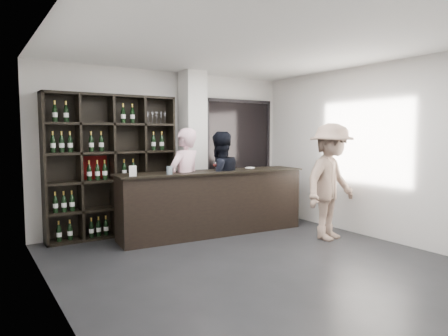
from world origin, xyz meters
TOP-DOWN VIEW (x-y plane):
  - floor at (0.00, 0.00)m, footprint 5.00×5.50m
  - wine_shelf at (-1.15, 2.57)m, footprint 2.20×0.35m
  - structural_column at (0.35, 2.47)m, footprint 0.40×0.40m
  - glass_panel at (1.55, 2.69)m, footprint 1.60×0.08m
  - tasting_counter at (0.35, 1.75)m, footprint 3.36×0.69m
  - taster_pink at (-0.15, 1.85)m, footprint 0.78×0.65m
  - taster_black at (0.54, 1.85)m, footprint 0.89×0.70m
  - customer at (1.80, 0.40)m, footprint 1.36×0.95m
  - wine_glass at (0.36, 1.69)m, footprint 0.10×0.10m
  - spit_cup at (-0.53, 1.64)m, footprint 0.11×0.11m
  - napkin_stack at (1.20, 1.84)m, footprint 0.17×0.17m
  - card_stand at (-1.13, 1.66)m, footprint 0.12×0.08m

SIDE VIEW (x-z plane):
  - floor at x=0.00m, z-range -0.01..0.00m
  - tasting_counter at x=0.35m, z-range 0.00..1.11m
  - taster_black at x=0.54m, z-range 0.00..1.79m
  - taster_pink at x=-0.15m, z-range 0.00..1.84m
  - customer at x=1.80m, z-range 0.00..1.92m
  - napkin_stack at x=1.20m, z-range 1.11..1.13m
  - spit_cup at x=-0.53m, z-range 1.11..1.23m
  - card_stand at x=-1.13m, z-range 1.11..1.27m
  - wine_glass at x=0.36m, z-range 1.11..1.29m
  - wine_shelf at x=-1.15m, z-range 0.00..2.40m
  - glass_panel at x=1.55m, z-range 0.35..2.45m
  - structural_column at x=0.35m, z-range 0.00..2.90m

